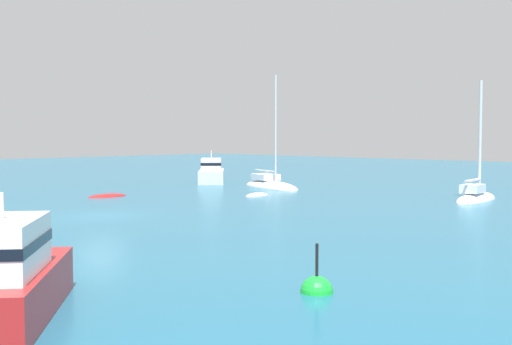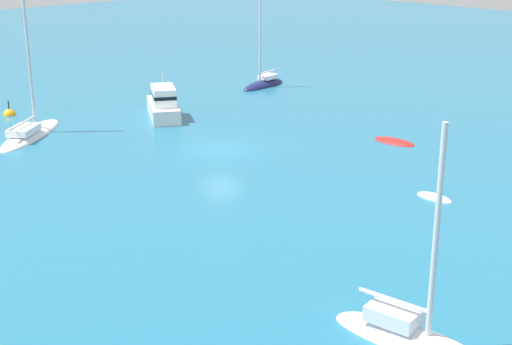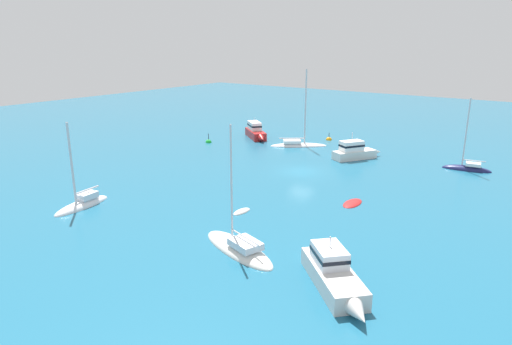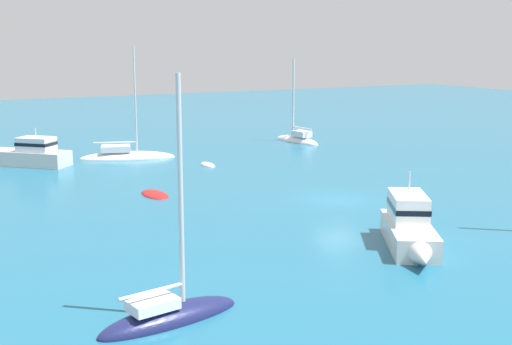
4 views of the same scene
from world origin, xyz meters
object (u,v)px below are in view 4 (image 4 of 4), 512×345
object	(u,v)px
powerboat	(410,227)
skiff	(155,195)
dinghy	(208,165)
sailboat	(169,316)
powerboat_1	(26,154)
yacht	(297,140)
sloop	(127,157)

from	to	relation	value
powerboat	skiff	bearing A→B (deg)	-125.49
dinghy	skiff	world-z (taller)	dinghy
dinghy	skiff	xyz separation A→B (m)	(7.37, -6.66, 0.00)
sailboat	skiff	distance (m)	18.43
powerboat	powerboat_1	distance (m)	30.87
dinghy	yacht	distance (m)	13.93
skiff	yacht	bearing A→B (deg)	-54.16
skiff	powerboat_1	xyz separation A→B (m)	(-13.70, -5.03, 0.81)
sailboat	skiff	world-z (taller)	sailboat
dinghy	powerboat	bearing A→B (deg)	-179.16
powerboat	powerboat_1	world-z (taller)	powerboat
skiff	powerboat_1	world-z (taller)	powerboat_1
powerboat_1	skiff	bearing A→B (deg)	153.40
powerboat	sailboat	world-z (taller)	sailboat
powerboat_1	sloop	bearing A→B (deg)	-140.49
skiff	yacht	world-z (taller)	yacht
sailboat	powerboat_1	xyz separation A→B (m)	(-31.22, 0.68, 0.66)
powerboat_1	sloop	size ratio (longest dim) A/B	0.72
sailboat	dinghy	distance (m)	27.80
yacht	powerboat_1	bearing A→B (deg)	83.89
powerboat_1	powerboat	bearing A→B (deg)	155.17
powerboat	dinghy	bearing A→B (deg)	-149.43
skiff	yacht	size ratio (longest dim) A/B	0.36
powerboat_1	sloop	xyz separation A→B (m)	(0.48, 7.41, -0.71)
powerboat	yacht	bearing A→B (deg)	-171.48
dinghy	yacht	bearing A→B (deg)	-58.17
sloop	skiff	bearing A→B (deg)	-82.31
powerboat	dinghy	size ratio (longest dim) A/B	3.18
powerboat	sailboat	distance (m)	12.51
sailboat	powerboat_1	bearing A→B (deg)	78.89
powerboat	skiff	distance (m)	16.32
yacht	sloop	size ratio (longest dim) A/B	0.87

